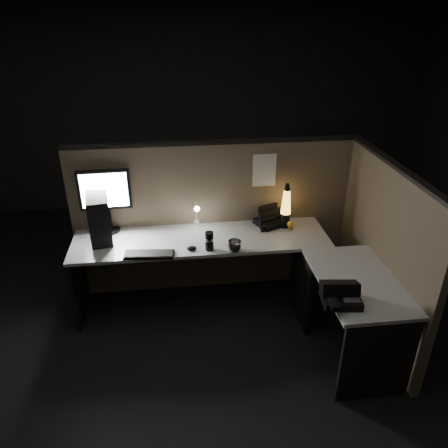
{
  "coord_description": "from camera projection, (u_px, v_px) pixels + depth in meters",
  "views": [
    {
      "loc": [
        -0.37,
        -2.84,
        2.64
      ],
      "look_at": [
        0.03,
        0.35,
        0.99
      ],
      "focal_mm": 35.0,
      "sensor_mm": 36.0,
      "label": 1
    }
  ],
  "objects": [
    {
      "name": "partition_back",
      "position": [
        214.0,
        219.0,
        4.24
      ],
      "size": [
        2.66,
        0.06,
        1.5
      ],
      "primitive_type": "cube",
      "color": "brown",
      "rests_on": "ground"
    },
    {
      "name": "steel_mug",
      "position": [
        235.0,
        246.0,
        3.71
      ],
      "size": [
        0.13,
        0.13,
        0.1
      ],
      "primitive_type": "imported",
      "rotation": [
        0.0,
        0.0,
        -0.09
      ],
      "color": "#B2B1B9",
      "rests_on": "desk"
    },
    {
      "name": "desk_phone",
      "position": [
        340.0,
        294.0,
        3.09
      ],
      "size": [
        0.29,
        0.3,
        0.16
      ],
      "rotation": [
        0.0,
        0.0,
        -0.12
      ],
      "color": "black",
      "rests_on": "desk"
    },
    {
      "name": "room_shell",
      "position": [
        226.0,
        166.0,
        3.02
      ],
      "size": [
        6.0,
        6.0,
        6.0
      ],
      "color": "silver",
      "rests_on": "ground"
    },
    {
      "name": "partition_right",
      "position": [
        382.0,
        254.0,
        3.65
      ],
      "size": [
        0.06,
        1.66,
        1.5
      ],
      "primitive_type": "cube",
      "color": "brown",
      "rests_on": "ground"
    },
    {
      "name": "keyboard",
      "position": [
        149.0,
        254.0,
        3.66
      ],
      "size": [
        0.43,
        0.18,
        0.02
      ],
      "primitive_type": "cube",
      "rotation": [
        0.0,
        0.0,
        -0.11
      ],
      "color": "black",
      "rests_on": "desk"
    },
    {
      "name": "pc_tower",
      "position": [
        99.0,
        217.0,
        3.84
      ],
      "size": [
        0.24,
        0.42,
        0.42
      ],
      "primitive_type": "cube",
      "rotation": [
        0.0,
        0.0,
        0.16
      ],
      "color": "black",
      "rests_on": "desk"
    },
    {
      "name": "travel_mug",
      "position": [
        209.0,
        241.0,
        3.72
      ],
      "size": [
        0.08,
        0.08,
        0.17
      ],
      "primitive_type": "cylinder",
      "color": "black",
      "rests_on": "desk"
    },
    {
      "name": "lava_lamp",
      "position": [
        286.0,
        209.0,
        4.07
      ],
      "size": [
        0.12,
        0.12,
        0.43
      ],
      "color": "black",
      "rests_on": "desk"
    },
    {
      "name": "monitor",
      "position": [
        105.0,
        195.0,
        3.91
      ],
      "size": [
        0.46,
        0.2,
        0.59
      ],
      "rotation": [
        0.0,
        0.0,
        0.04
      ],
      "color": "black",
      "rests_on": "desk"
    },
    {
      "name": "organizer",
      "position": [
        270.0,
        220.0,
        4.17
      ],
      "size": [
        0.33,
        0.32,
        0.2
      ],
      "rotation": [
        0.0,
        0.0,
        0.42
      ],
      "color": "black",
      "rests_on": "desk"
    },
    {
      "name": "floor",
      "position": [
        226.0,
        345.0,
        3.76
      ],
      "size": [
        6.0,
        6.0,
        0.0
      ],
      "primitive_type": "plane",
      "color": "black",
      "rests_on": "ground"
    },
    {
      "name": "clip_lamp",
      "position": [
        197.0,
        214.0,
        4.05
      ],
      "size": [
        0.05,
        0.2,
        0.26
      ],
      "color": "white",
      "rests_on": "desk"
    },
    {
      "name": "mouse",
      "position": [
        192.0,
        248.0,
        3.74
      ],
      "size": [
        0.09,
        0.07,
        0.03
      ],
      "primitive_type": "ellipsoid",
      "rotation": [
        0.0,
        0.0,
        0.17
      ],
      "color": "black",
      "rests_on": "desk"
    },
    {
      "name": "figurine",
      "position": [
        290.0,
        224.0,
        4.07
      ],
      "size": [
        0.06,
        0.06,
        0.06
      ],
      "primitive_type": "sphere",
      "color": "yellow",
      "rests_on": "desk"
    },
    {
      "name": "pinned_paper",
      "position": [
        264.0,
        170.0,
        4.03
      ],
      "size": [
        0.22,
        0.0,
        0.31
      ],
      "primitive_type": "cube",
      "color": "white",
      "rests_on": "partition_back"
    },
    {
      "name": "desk",
      "position": [
        243.0,
        271.0,
        3.73
      ],
      "size": [
        2.6,
        1.6,
        0.73
      ],
      "color": "#B7B3AD",
      "rests_on": "ground"
    }
  ]
}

